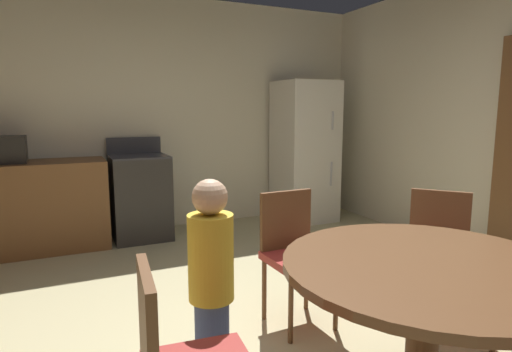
{
  "coord_description": "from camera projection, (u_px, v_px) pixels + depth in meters",
  "views": [
    {
      "loc": [
        -1.04,
        -2.08,
        1.41
      ],
      "look_at": [
        0.31,
        0.84,
        0.91
      ],
      "focal_mm": 30.02,
      "sensor_mm": 36.0,
      "label": 1
    }
  ],
  "objects": [
    {
      "name": "kitchen_counter",
      "position": [
        7.0,
        209.0,
        4.17
      ],
      "size": [
        1.85,
        0.6,
        0.9
      ],
      "primitive_type": "cube",
      "color": "brown",
      "rests_on": "ground"
    },
    {
      "name": "ground_plane",
      "position": [
        268.0,
        352.0,
        2.51
      ],
      "size": [
        14.0,
        14.0,
        0.0
      ],
      "primitive_type": "plane",
      "color": "tan"
    },
    {
      "name": "chair_north",
      "position": [
        294.0,
        249.0,
        2.82
      ],
      "size": [
        0.42,
        0.42,
        0.87
      ],
      "rotation": [
        0.0,
        0.0,
        4.75
      ],
      "color": "brown",
      "rests_on": "ground"
    },
    {
      "name": "wall_back",
      "position": [
        154.0,
        115.0,
        5.03
      ],
      "size": [
        5.52,
        0.12,
        2.7
      ],
      "primitive_type": "cube",
      "color": "beige",
      "rests_on": "ground"
    },
    {
      "name": "refrigerator",
      "position": [
        305.0,
        152.0,
        5.44
      ],
      "size": [
        0.68,
        0.68,
        1.76
      ],
      "color": "silver",
      "rests_on": "ground"
    },
    {
      "name": "dining_table",
      "position": [
        425.0,
        295.0,
        1.87
      ],
      "size": [
        1.25,
        1.25,
        0.76
      ],
      "color": "brown",
      "rests_on": "ground"
    },
    {
      "name": "microwave",
      "position": [
        1.0,
        150.0,
        4.08
      ],
      "size": [
        0.44,
        0.32,
        0.26
      ],
      "primitive_type": "cube",
      "color": "black",
      "rests_on": "kitchen_counter"
    },
    {
      "name": "person_child",
      "position": [
        211.0,
        283.0,
        2.06
      ],
      "size": [
        0.31,
        0.31,
        1.09
      ],
      "rotation": [
        0.0,
        0.0,
        5.65
      ],
      "color": "#3D4C84",
      "rests_on": "ground"
    },
    {
      "name": "oven_range",
      "position": [
        140.0,
        196.0,
        4.7
      ],
      "size": [
        0.6,
        0.6,
        1.1
      ],
      "color": "#2D2B28",
      "rests_on": "ground"
    },
    {
      "name": "chair_northeast",
      "position": [
        437.0,
        248.0,
        2.83
      ],
      "size": [
        0.56,
        0.56,
        0.87
      ],
      "rotation": [
        0.0,
        0.0,
        3.83
      ],
      "color": "brown",
      "rests_on": "ground"
    }
  ]
}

